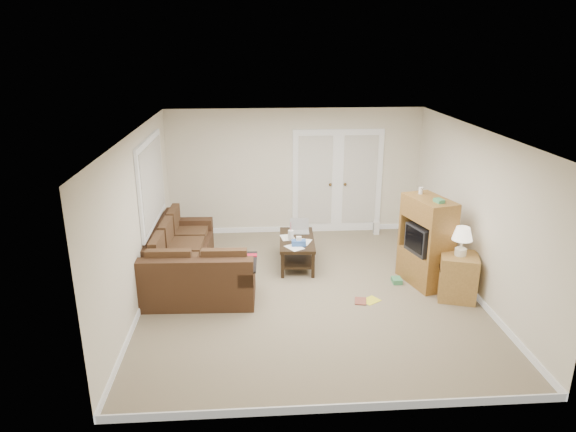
{
  "coord_description": "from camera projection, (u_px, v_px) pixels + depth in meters",
  "views": [
    {
      "loc": [
        -0.83,
        -7.13,
        3.67
      ],
      "look_at": [
        -0.3,
        0.47,
        1.1
      ],
      "focal_mm": 32.0,
      "sensor_mm": 36.0,
      "label": 1
    }
  ],
  "objects": [
    {
      "name": "coffee_table",
      "position": [
        297.0,
        250.0,
        8.91
      ],
      "size": [
        0.65,
        1.2,
        0.8
      ],
      "rotation": [
        0.0,
        0.0,
        -0.06
      ],
      "color": "black",
      "rests_on": "floor"
    },
    {
      "name": "wall_front",
      "position": [
        342.0,
        306.0,
        4.97
      ],
      "size": [
        5.0,
        0.02,
        2.5
      ],
      "primitive_type": "cube",
      "color": "beige",
      "rests_on": "floor"
    },
    {
      "name": "floor_book",
      "position": [
        355.0,
        301.0,
        7.68
      ],
      "size": [
        0.22,
        0.26,
        0.02
      ],
      "primitive_type": "imported",
      "rotation": [
        0.0,
        0.0,
        -0.21
      ],
      "color": "brown",
      "rests_on": "floor"
    },
    {
      "name": "side_cabinet",
      "position": [
        458.0,
        273.0,
        7.68
      ],
      "size": [
        0.67,
        0.67,
        1.14
      ],
      "rotation": [
        0.0,
        0.0,
        -0.31
      ],
      "color": "#AA7E3E",
      "rests_on": "floor"
    },
    {
      "name": "floor",
      "position": [
        309.0,
        292.0,
        7.97
      ],
      "size": [
        5.5,
        5.5,
        0.0
      ],
      "primitive_type": "plane",
      "color": "gray",
      "rests_on": "ground"
    },
    {
      "name": "french_doors",
      "position": [
        337.0,
        182.0,
        10.26
      ],
      "size": [
        1.8,
        0.05,
        2.13
      ],
      "color": "silver",
      "rests_on": "floor"
    },
    {
      "name": "sectional_sofa",
      "position": [
        188.0,
        265.0,
        8.19
      ],
      "size": [
        1.74,
        2.62,
        0.79
      ],
      "rotation": [
        0.0,
        0.0,
        -0.04
      ],
      "color": "#412919",
      "rests_on": "floor"
    },
    {
      "name": "floor_greenbox",
      "position": [
        397.0,
        280.0,
        8.27
      ],
      "size": [
        0.15,
        0.2,
        0.08
      ],
      "primitive_type": "cube",
      "rotation": [
        0.0,
        0.0,
        -0.02
      ],
      "color": "#408D5A",
      "rests_on": "floor"
    },
    {
      "name": "window_left",
      "position": [
        152.0,
        182.0,
        8.25
      ],
      "size": [
        0.05,
        1.92,
        1.42
      ],
      "color": "silver",
      "rests_on": "wall_left"
    },
    {
      "name": "floor_magazine",
      "position": [
        371.0,
        300.0,
        7.71
      ],
      "size": [
        0.33,
        0.31,
        0.01
      ],
      "primitive_type": "cube",
      "rotation": [
        0.0,
        0.0,
        0.58
      ],
      "color": "yellow",
      "rests_on": "floor"
    },
    {
      "name": "baseboards",
      "position": [
        309.0,
        289.0,
        7.95
      ],
      "size": [
        5.0,
        5.5,
        0.1
      ],
      "primitive_type": null,
      "color": "silver",
      "rests_on": "floor"
    },
    {
      "name": "wall_back",
      "position": [
        295.0,
        172.0,
        10.17
      ],
      "size": [
        5.0,
        0.02,
        2.5
      ],
      "primitive_type": "cube",
      "color": "beige",
      "rests_on": "floor"
    },
    {
      "name": "ceiling",
      "position": [
        312.0,
        131.0,
        7.17
      ],
      "size": [
        5.0,
        5.5,
        0.02
      ],
      "primitive_type": "cube",
      "color": "white",
      "rests_on": "wall_back"
    },
    {
      "name": "space_heater",
      "position": [
        376.0,
        228.0,
        10.35
      ],
      "size": [
        0.11,
        0.09,
        0.28
      ],
      "primitive_type": "cube",
      "rotation": [
        0.0,
        0.0,
        0.02
      ],
      "color": "white",
      "rests_on": "floor"
    },
    {
      "name": "tv_armoire",
      "position": [
        426.0,
        241.0,
        8.07
      ],
      "size": [
        0.71,
        0.98,
        1.52
      ],
      "rotation": [
        0.0,
        0.0,
        0.27
      ],
      "color": "olive",
      "rests_on": "floor"
    },
    {
      "name": "wall_left",
      "position": [
        138.0,
        220.0,
        7.4
      ],
      "size": [
        0.02,
        5.5,
        2.5
      ],
      "primitive_type": "cube",
      "color": "beige",
      "rests_on": "floor"
    },
    {
      "name": "wall_right",
      "position": [
        475.0,
        212.0,
        7.74
      ],
      "size": [
        0.02,
        5.5,
        2.5
      ],
      "primitive_type": "cube",
      "color": "beige",
      "rests_on": "floor"
    }
  ]
}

